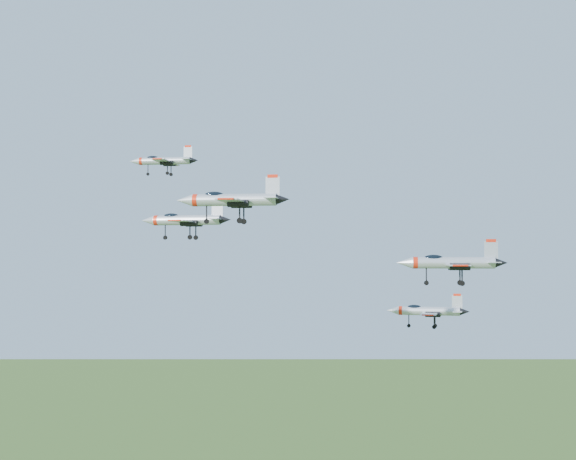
{
  "coord_description": "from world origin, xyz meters",
  "views": [
    {
      "loc": [
        8.15,
        -102.96,
        127.32
      ],
      "look_at": [
        1.25,
        -2.27,
        130.75
      ],
      "focal_mm": 50.0,
      "sensor_mm": 36.0,
      "label": 1
    }
  ],
  "objects": [
    {
      "name": "jet_lead",
      "position": [
        -18.25,
        12.8,
        141.5
      ],
      "size": [
        10.44,
        8.64,
        2.79
      ],
      "rotation": [
        0.0,
        0.0,
        -0.07
      ],
      "color": "#AFB4BC"
    },
    {
      "name": "jet_left_high",
      "position": [
        -12.62,
        0.96,
        132.22
      ],
      "size": [
        12.44,
        10.42,
        3.33
      ],
      "rotation": [
        0.0,
        0.0,
        -0.16
      ],
      "color": "#AFB4BC"
    },
    {
      "name": "jet_right_high",
      "position": [
        -3.86,
        -17.55,
        133.52
      ],
      "size": [
        12.49,
        10.34,
        3.34
      ],
      "rotation": [
        0.0,
        0.0,
        -0.07
      ],
      "color": "#AFB4BC"
    },
    {
      "name": "jet_left_low",
      "position": [
        19.74,
        9.56,
        119.88
      ],
      "size": [
        11.41,
        9.57,
        3.06
      ],
      "rotation": [
        0.0,
        0.0,
        -0.18
      ],
      "color": "#AFB4BC"
    },
    {
      "name": "jet_right_low",
      "position": [
        19.53,
        -16.94,
        126.76
      ],
      "size": [
        11.67,
        9.61,
        3.12
      ],
      "rotation": [
        0.0,
        0.0,
        -0.04
      ],
      "color": "#AFB4BC"
    }
  ]
}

